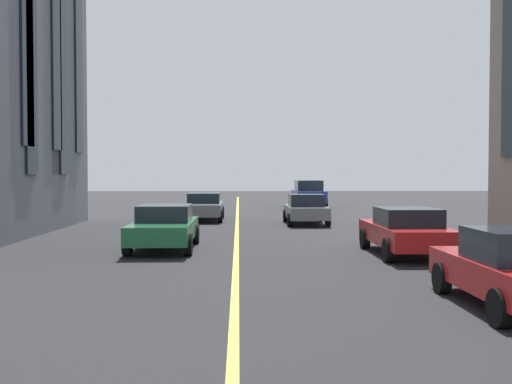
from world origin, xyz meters
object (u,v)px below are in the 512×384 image
Objects in this scene: car_grey_far at (204,206)px; car_red_mid at (406,231)px; car_grey_parked_a at (306,209)px; car_blue_parked_b at (308,194)px; car_green_near at (164,227)px.

car_grey_far is 1.00× the size of car_red_mid.
car_grey_parked_a is 13.41m from car_blue_parked_b.
car_green_near is (-11.24, 0.57, 0.00)m from car_grey_far.
car_grey_far is at bearing -2.88° from car_green_near.
car_blue_parked_b reaches higher than car_red_mid.
car_grey_far is 1.00× the size of car_green_near.
car_blue_parked_b is at bearing -7.33° from car_grey_parked_a.
car_grey_far is at bearing 63.51° from car_grey_parked_a.
car_grey_parked_a is at bearing -31.60° from car_green_near.
car_red_mid is at bearing -180.00° from car_blue_parked_b.
car_red_mid is (-10.34, -1.71, 0.00)m from car_grey_parked_a.
car_red_mid is (-12.77, -6.57, 0.00)m from car_grey_far.
car_grey_far is 12.71m from car_blue_parked_b.
car_grey_far is at bearing 148.84° from car_blue_parked_b.
car_blue_parked_b reaches higher than car_green_near.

